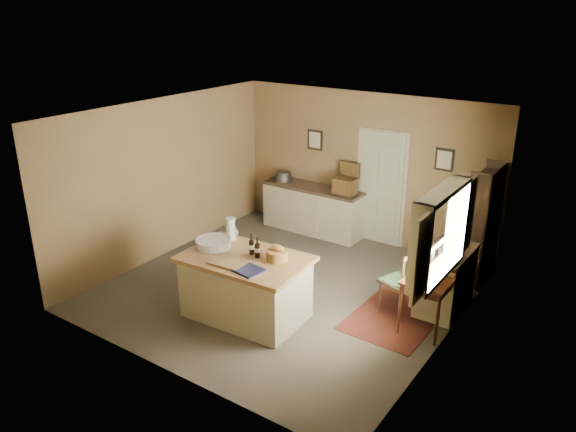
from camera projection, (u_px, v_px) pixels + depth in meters
name	position (u px, v px, depth m)	size (l,w,h in m)	color
ground	(286.00, 288.00, 8.67)	(5.00, 5.00, 0.00)	brown
wall_back	(365.00, 167.00, 10.11)	(5.00, 0.10, 2.70)	olive
wall_front	(159.00, 269.00, 6.26)	(5.00, 0.10, 2.70)	olive
wall_left	(165.00, 178.00, 9.51)	(0.10, 5.00, 2.70)	olive
wall_right	(454.00, 246.00, 6.87)	(0.10, 5.00, 2.70)	olive
ceiling	(286.00, 114.00, 7.70)	(5.00, 5.00, 0.00)	silver
door	(381.00, 187.00, 10.01)	(0.97, 0.06, 2.11)	#B8BA9A
framed_prints	(375.00, 149.00, 9.86)	(2.82, 0.02, 0.38)	black
window	(444.00, 235.00, 6.68)	(0.25, 1.99, 1.12)	beige
work_island	(245.00, 285.00, 7.76)	(1.76, 1.20, 1.20)	beige
sideboard	(313.00, 208.00, 10.66)	(1.99, 0.57, 1.18)	beige
rug	(396.00, 316.00, 7.90)	(1.10, 1.60, 0.01)	#4D1B13
writing_desk	(433.00, 281.00, 7.47)	(0.59, 0.96, 0.82)	#33180C
desk_chair	(400.00, 282.00, 7.82)	(0.46, 0.46, 0.98)	#302015
right_cabinet	(445.00, 279.00, 7.96)	(0.59, 1.05, 0.99)	beige
shelving_unit	(485.00, 225.00, 8.64)	(0.32, 0.84, 1.86)	#302015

